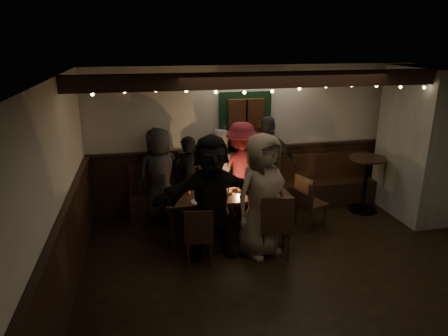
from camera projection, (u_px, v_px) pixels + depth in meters
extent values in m
cube|color=black|center=(303.00, 274.00, 5.40)|extent=(6.00, 5.00, 0.01)
cube|color=black|center=(317.00, 78.00, 4.59)|extent=(6.00, 5.00, 0.01)
cube|color=beige|center=(254.00, 138.00, 7.33)|extent=(6.00, 0.01, 2.60)
cube|color=beige|center=(55.00, 203.00, 4.42)|extent=(0.01, 5.00, 2.60)
cube|color=black|center=(254.00, 176.00, 7.53)|extent=(6.00, 0.05, 1.10)
cube|color=black|center=(66.00, 262.00, 4.65)|extent=(0.05, 5.00, 1.10)
cube|color=slate|center=(418.00, 144.00, 6.91)|extent=(0.70, 1.40, 2.60)
cube|color=black|center=(257.00, 197.00, 7.40)|extent=(4.60, 0.45, 0.45)
cube|color=#341C0D|center=(255.00, 170.00, 7.43)|extent=(4.60, 0.06, 0.50)
cube|color=black|center=(245.00, 120.00, 7.12)|extent=(0.95, 0.04, 1.00)
cube|color=#341C0D|center=(246.00, 120.00, 7.06)|extent=(0.64, 0.12, 0.76)
cube|color=black|center=(286.00, 80.00, 5.56)|extent=(6.00, 0.16, 0.22)
sphere|color=#FFE599|center=(92.00, 94.00, 5.08)|extent=(0.04, 0.04, 0.04)
sphere|color=#FFE599|center=(125.00, 92.00, 5.15)|extent=(0.04, 0.04, 0.04)
sphere|color=#FFE599|center=(156.00, 90.00, 5.22)|extent=(0.04, 0.04, 0.04)
sphere|color=#FFE599|center=(186.00, 91.00, 5.30)|extent=(0.04, 0.04, 0.04)
sphere|color=#FFE599|center=(216.00, 92.00, 5.39)|extent=(0.04, 0.04, 0.04)
sphere|color=#FFE599|center=(244.00, 92.00, 5.47)|extent=(0.04, 0.04, 0.04)
sphere|color=#FFE599|center=(272.00, 91.00, 5.55)|extent=(0.04, 0.04, 0.04)
sphere|color=#FFE599|center=(299.00, 89.00, 5.62)|extent=(0.04, 0.04, 0.04)
sphere|color=#FFE599|center=(326.00, 86.00, 5.69)|extent=(0.04, 0.04, 0.04)
sphere|color=#FFE599|center=(352.00, 85.00, 5.76)|extent=(0.04, 0.04, 0.04)
sphere|color=#FFE599|center=(376.00, 86.00, 5.85)|extent=(0.04, 0.04, 0.04)
sphere|color=#FFE599|center=(401.00, 87.00, 5.93)|extent=(0.04, 0.04, 0.04)
sphere|color=#FFE599|center=(424.00, 88.00, 6.01)|extent=(0.04, 0.04, 0.04)
sphere|color=#FFE599|center=(447.00, 86.00, 6.09)|extent=(0.04, 0.04, 0.04)
cube|color=black|center=(227.00, 195.00, 6.35)|extent=(1.95, 0.84, 0.06)
cylinder|color=black|center=(172.00, 229.00, 5.96)|extent=(0.07, 0.07, 0.64)
cylinder|color=black|center=(169.00, 211.00, 6.60)|extent=(0.07, 0.07, 0.64)
cylinder|color=black|center=(287.00, 219.00, 6.31)|extent=(0.07, 0.07, 0.64)
cylinder|color=black|center=(273.00, 202.00, 6.95)|extent=(0.07, 0.07, 0.64)
cylinder|color=#BF7226|center=(188.00, 190.00, 6.29)|extent=(0.07, 0.07, 0.13)
cylinder|color=#BF7226|center=(205.00, 194.00, 6.13)|extent=(0.07, 0.07, 0.13)
cylinder|color=silver|center=(215.00, 186.00, 6.47)|extent=(0.07, 0.07, 0.13)
cylinder|color=#BF7226|center=(246.00, 190.00, 6.29)|extent=(0.07, 0.07, 0.13)
cylinder|color=silver|center=(256.00, 183.00, 6.60)|extent=(0.07, 0.07, 0.13)
cylinder|color=#BF7226|center=(272.00, 189.00, 6.34)|extent=(0.07, 0.07, 0.13)
cylinder|color=white|center=(199.00, 202.00, 5.99)|extent=(0.24, 0.24, 0.01)
cube|color=#B2B2B7|center=(227.00, 193.00, 6.29)|extent=(0.15, 0.09, 0.05)
cylinder|color=#990C0C|center=(225.00, 190.00, 6.27)|extent=(0.03, 0.03, 0.15)
cylinder|color=gold|center=(229.00, 189.00, 6.28)|extent=(0.03, 0.03, 0.15)
cylinder|color=silver|center=(239.00, 189.00, 6.41)|extent=(0.05, 0.05, 0.07)
sphere|color=#FFB24C|center=(239.00, 185.00, 6.40)|extent=(0.03, 0.03, 0.03)
cube|color=black|center=(199.00, 236.00, 5.58)|extent=(0.44, 0.44, 0.04)
cube|color=black|center=(199.00, 226.00, 5.33)|extent=(0.39, 0.09, 0.45)
cylinder|color=black|center=(210.00, 244.00, 5.80)|extent=(0.03, 0.03, 0.38)
cylinder|color=black|center=(211.00, 255.00, 5.50)|extent=(0.03, 0.03, 0.38)
cylinder|color=black|center=(189.00, 244.00, 5.78)|extent=(0.03, 0.03, 0.38)
cylinder|color=black|center=(188.00, 256.00, 5.48)|extent=(0.03, 0.03, 0.38)
cube|color=black|center=(274.00, 226.00, 5.76)|extent=(0.51, 0.51, 0.04)
cube|color=black|center=(277.00, 215.00, 5.49)|extent=(0.44, 0.12, 0.50)
cylinder|color=black|center=(284.00, 235.00, 6.01)|extent=(0.04, 0.04, 0.43)
cylinder|color=black|center=(288.00, 247.00, 5.67)|extent=(0.04, 0.04, 0.43)
cylinder|color=black|center=(260.00, 235.00, 6.00)|extent=(0.04, 0.04, 0.43)
cylinder|color=black|center=(263.00, 247.00, 5.66)|extent=(0.04, 0.04, 0.43)
cube|color=black|center=(311.00, 203.00, 6.64)|extent=(0.54, 0.54, 0.04)
cube|color=black|center=(304.00, 191.00, 6.46)|extent=(0.18, 0.40, 0.47)
cylinder|color=black|center=(325.00, 217.00, 6.66)|extent=(0.04, 0.04, 0.40)
cylinder|color=black|center=(310.00, 221.00, 6.48)|extent=(0.04, 0.04, 0.40)
cylinder|color=black|center=(311.00, 210.00, 6.92)|extent=(0.04, 0.04, 0.40)
cylinder|color=black|center=(296.00, 214.00, 6.75)|extent=(0.04, 0.04, 0.40)
cylinder|color=black|center=(362.00, 209.00, 7.40)|extent=(0.52, 0.52, 0.03)
cylinder|color=black|center=(365.00, 185.00, 7.25)|extent=(0.07, 0.07, 1.00)
cylinder|color=black|center=(368.00, 158.00, 7.09)|extent=(0.64, 0.64, 0.04)
imported|color=black|center=(160.00, 175.00, 6.81)|extent=(0.93, 0.76, 1.63)
imported|color=black|center=(189.00, 178.00, 6.87)|extent=(0.62, 0.49, 1.49)
imported|color=#BBB3AC|center=(219.00, 173.00, 7.01)|extent=(0.91, 0.80, 1.58)
imported|color=maroon|center=(241.00, 170.00, 6.98)|extent=(1.15, 0.73, 1.69)
imported|color=#262627|center=(268.00, 165.00, 7.10)|extent=(1.10, 0.62, 1.77)
imported|color=black|center=(212.00, 198.00, 5.59)|extent=(1.69, 0.57, 1.81)
imported|color=#6F5F4B|center=(262.00, 196.00, 5.66)|extent=(1.05, 0.89, 1.82)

